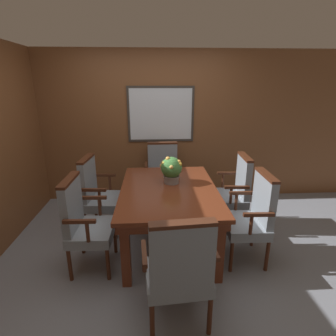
{
  "coord_description": "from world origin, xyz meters",
  "views": [
    {
      "loc": [
        -0.02,
        -2.66,
        1.94
      ],
      "look_at": [
        0.15,
        0.36,
        0.95
      ],
      "focal_mm": 28.0,
      "sensor_mm": 36.0,
      "label": 1
    }
  ],
  "objects_px": {
    "chair_head_far": "(163,172)",
    "dining_table": "(169,195)",
    "chair_left_near": "(84,221)",
    "potted_plant": "(171,169)",
    "chair_left_far": "(97,192)",
    "chair_right_far": "(235,189)",
    "chair_right_near": "(253,214)",
    "chair_head_near": "(179,269)"
  },
  "relations": [
    {
      "from": "chair_right_far",
      "to": "chair_head_near",
      "type": "height_order",
      "value": "same"
    },
    {
      "from": "dining_table",
      "to": "chair_left_far",
      "type": "distance_m",
      "value": 1.02
    },
    {
      "from": "chair_left_far",
      "to": "potted_plant",
      "type": "relative_size",
      "value": 3.01
    },
    {
      "from": "chair_left_far",
      "to": "dining_table",
      "type": "bearing_deg",
      "value": -108.07
    },
    {
      "from": "chair_right_near",
      "to": "potted_plant",
      "type": "distance_m",
      "value": 1.07
    },
    {
      "from": "chair_head_far",
      "to": "potted_plant",
      "type": "xyz_separation_m",
      "value": [
        0.07,
        -0.98,
        0.37
      ]
    },
    {
      "from": "chair_left_far",
      "to": "chair_left_near",
      "type": "bearing_deg",
      "value": -174.4
    },
    {
      "from": "chair_left_far",
      "to": "chair_right_near",
      "type": "relative_size",
      "value": 1.0
    },
    {
      "from": "chair_right_far",
      "to": "potted_plant",
      "type": "height_order",
      "value": "potted_plant"
    },
    {
      "from": "chair_right_far",
      "to": "chair_right_near",
      "type": "distance_m",
      "value": 0.71
    },
    {
      "from": "chair_head_far",
      "to": "chair_head_near",
      "type": "bearing_deg",
      "value": -89.77
    },
    {
      "from": "dining_table",
      "to": "chair_left_near",
      "type": "distance_m",
      "value": 1.0
    },
    {
      "from": "chair_head_far",
      "to": "chair_left_far",
      "type": "bearing_deg",
      "value": -140.74
    },
    {
      "from": "chair_left_near",
      "to": "potted_plant",
      "type": "bearing_deg",
      "value": -59.17
    },
    {
      "from": "chair_right_near",
      "to": "chair_left_far",
      "type": "bearing_deg",
      "value": -110.08
    },
    {
      "from": "chair_left_near",
      "to": "chair_right_near",
      "type": "relative_size",
      "value": 1.0
    },
    {
      "from": "dining_table",
      "to": "chair_right_near",
      "type": "bearing_deg",
      "value": -20.51
    },
    {
      "from": "chair_left_far",
      "to": "potted_plant",
      "type": "xyz_separation_m",
      "value": [
        0.98,
        -0.22,
        0.37
      ]
    },
    {
      "from": "chair_right_near",
      "to": "potted_plant",
      "type": "height_order",
      "value": "potted_plant"
    },
    {
      "from": "chair_left_far",
      "to": "chair_head_near",
      "type": "xyz_separation_m",
      "value": [
        0.95,
        -1.58,
        0.0
      ]
    },
    {
      "from": "chair_head_far",
      "to": "chair_head_near",
      "type": "relative_size",
      "value": 1.0
    },
    {
      "from": "chair_left_near",
      "to": "potted_plant",
      "type": "distance_m",
      "value": 1.17
    },
    {
      "from": "chair_head_far",
      "to": "chair_left_far",
      "type": "distance_m",
      "value": 1.19
    },
    {
      "from": "dining_table",
      "to": "chair_head_near",
      "type": "relative_size",
      "value": 1.55
    },
    {
      "from": "chair_left_far",
      "to": "chair_right_near",
      "type": "height_order",
      "value": "same"
    },
    {
      "from": "potted_plant",
      "to": "chair_right_near",
      "type": "bearing_deg",
      "value": -30.42
    },
    {
      "from": "chair_right_far",
      "to": "chair_left_near",
      "type": "height_order",
      "value": "same"
    },
    {
      "from": "chair_head_far",
      "to": "chair_right_near",
      "type": "bearing_deg",
      "value": -58.66
    },
    {
      "from": "chair_right_far",
      "to": "chair_head_near",
      "type": "relative_size",
      "value": 1.0
    },
    {
      "from": "dining_table",
      "to": "chair_right_near",
      "type": "height_order",
      "value": "chair_right_near"
    },
    {
      "from": "chair_left_far",
      "to": "chair_head_near",
      "type": "bearing_deg",
      "value": -144.4
    },
    {
      "from": "chair_head_near",
      "to": "potted_plant",
      "type": "xyz_separation_m",
      "value": [
        0.03,
        1.36,
        0.37
      ]
    },
    {
      "from": "chair_left_far",
      "to": "chair_head_near",
      "type": "height_order",
      "value": "same"
    },
    {
      "from": "chair_head_near",
      "to": "chair_right_far",
      "type": "bearing_deg",
      "value": -124.69
    },
    {
      "from": "chair_head_near",
      "to": "potted_plant",
      "type": "height_order",
      "value": "potted_plant"
    },
    {
      "from": "chair_left_near",
      "to": "chair_left_far",
      "type": "height_order",
      "value": "same"
    },
    {
      "from": "chair_right_far",
      "to": "chair_left_far",
      "type": "relative_size",
      "value": 1.0
    },
    {
      "from": "chair_head_far",
      "to": "dining_table",
      "type": "bearing_deg",
      "value": -89.44
    },
    {
      "from": "chair_right_far",
      "to": "chair_right_near",
      "type": "bearing_deg",
      "value": 2.71
    },
    {
      "from": "dining_table",
      "to": "chair_left_near",
      "type": "xyz_separation_m",
      "value": [
        -0.92,
        -0.38,
        -0.1
      ]
    },
    {
      "from": "chair_right_far",
      "to": "chair_head_far",
      "type": "relative_size",
      "value": 1.0
    },
    {
      "from": "chair_left_far",
      "to": "chair_right_near",
      "type": "bearing_deg",
      "value": -107.03
    }
  ]
}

